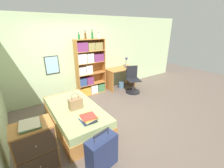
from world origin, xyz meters
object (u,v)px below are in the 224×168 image
bottle_clear (92,35)px  bottle_green (79,37)px  handbag (76,103)px  bottle_brown (85,36)px  desk (121,74)px  suitcase (102,153)px  bookcase (89,68)px  book_stack_on_bed (88,118)px  bottle_blue (99,36)px  magazine_pile_on_dresser (30,124)px  desk_lamp (127,60)px  bed (76,116)px  desk_chair (133,84)px  waste_bin (121,85)px  dresser (36,148)px

bottle_clear → bottle_green: bearing=-178.9°
handbag → bottle_brown: bearing=55.5°
desk → suitcase: bearing=-132.4°
bookcase → bottle_clear: bottle_clear is taller
book_stack_on_bed → bottle_blue: size_ratio=1.87×
book_stack_on_bed → magazine_pile_on_dresser: bearing=-173.5°
desk_lamp → bed: bearing=-153.3°
magazine_pile_on_dresser → bottle_brown: size_ratio=1.35×
desk_chair → handbag: bearing=-162.4°
desk_lamp → handbag: bearing=-152.0°
suitcase → waste_bin: bearing=47.1°
book_stack_on_bed → bottle_blue: (1.50, 2.09, 1.42)m
magazine_pile_on_dresser → bookcase: size_ratio=0.18×
desk_lamp → desk_chair: (-0.21, -0.64, -0.76)m
bottle_clear → desk: bottle_clear is taller
bed → dresser: bearing=-141.0°
dresser → desk: dresser is taller
magazine_pile_on_dresser → desk: (3.35, 2.09, -0.34)m
magazine_pile_on_dresser → bookcase: bearing=46.6°
bookcase → desk_lamp: bearing=-3.7°
magazine_pile_on_dresser → desk_lamp: bearing=30.1°
dresser → desk: size_ratio=0.76×
bed → desk_chair: (2.46, 0.71, 0.06)m
book_stack_on_bed → bottle_blue: bearing=54.3°
bottle_brown → bottle_clear: (0.21, -0.06, 0.01)m
bed → desk_chair: desk_chair is taller
suitcase → magazine_pile_on_dresser: 1.21m
magazine_pile_on_dresser → waste_bin: (3.33, 2.03, -0.76)m
dresser → desk_lamp: 4.26m
waste_bin → desk: bearing=77.0°
desk_lamp → waste_bin: size_ratio=1.93×
desk_lamp → waste_bin: (-0.31, -0.09, -0.95)m
bed → desk_lamp: desk_lamp is taller
suitcase → desk: (2.46, 2.69, 0.23)m
desk_lamp → waste_bin: 1.00m
book_stack_on_bed → bottle_green: bearing=68.9°
magazine_pile_on_dresser → desk_lamp: desk_lamp is taller
bottle_clear → bottle_blue: bearing=4.5°
bed → handbag: 0.38m
handbag → bottle_brown: size_ratio=1.49×
bottle_green → bookcase: bearing=7.3°
bookcase → bottle_brown: bearing=157.8°
bed → bottle_brown: bottle_brown is taller
waste_bin → handbag: bearing=-150.5°
book_stack_on_bed → desk_lamp: (2.65, 2.00, 0.53)m
bottle_blue → desk: 1.66m
desk → handbag: bearing=-149.6°
waste_bin → desk_chair: bearing=-79.9°
dresser → bed: bearing=39.0°
suitcase → dresser: 1.07m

